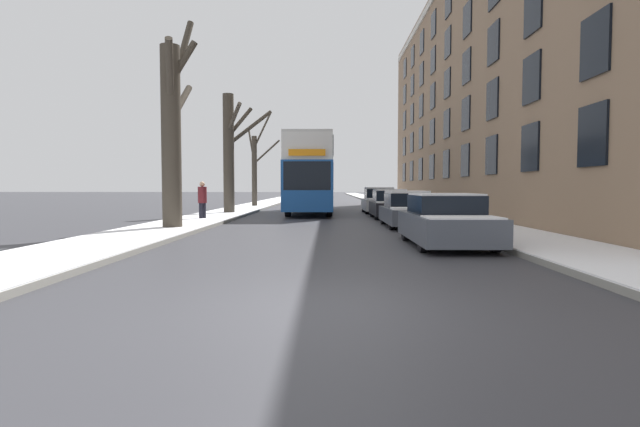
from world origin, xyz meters
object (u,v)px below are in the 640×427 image
Objects in this scene: bare_tree_left_1 at (230,151)px; parked_car_0 at (446,221)px; parked_car_1 at (407,210)px; pedestrian_left_sidewalk at (202,200)px; bare_tree_left_2 at (255,167)px; double_decker_bus at (311,172)px; parked_car_2 at (390,205)px; parked_car_3 at (379,201)px; bare_tree_left_0 at (172,129)px.

parked_car_0 is at bearing -59.68° from bare_tree_left_1.
bare_tree_left_1 is 1.47× the size of parked_car_1.
bare_tree_left_2 is at bearing 29.52° from pedestrian_left_sidewalk.
pedestrian_left_sidewalk is at bearing 133.64° from parked_car_0.
double_decker_bus reaches higher than parked_car_2.
parked_car_0 is 1.05× the size of parked_car_3.
pedestrian_left_sidewalk is at bearing -137.81° from parked_car_3.
parked_car_0 is at bearing -106.27° from pedestrian_left_sidewalk.
bare_tree_left_1 is 1.52× the size of parked_car_0.
bare_tree_left_1 is 1.61× the size of parked_car_2.
bare_tree_left_0 is at bearing -123.65° from parked_car_3.
parked_car_2 reaches higher than parked_car_1.
pedestrian_left_sidewalk is at bearing 162.60° from parked_car_1.
parked_car_1 is (8.55, -18.09, -2.43)m from bare_tree_left_2.
double_decker_bus is at bearing 131.24° from parked_car_2.
parked_car_1 is 9.13m from pedestrian_left_sidewalk.
parked_car_1 is at bearing -43.67° from bare_tree_left_1.
bare_tree_left_0 is 15.59m from parked_car_3.
parked_car_3 is (8.55, -7.47, -2.37)m from bare_tree_left_2.
parked_car_3 is 2.32× the size of pedestrian_left_sidewalk.
pedestrian_left_sidewalk is at bearing 92.55° from bare_tree_left_0.
bare_tree_left_1 is 9.29m from parked_car_3.
bare_tree_left_1 reaches higher than parked_car_2.
double_decker_bus is at bearing -1.89° from pedestrian_left_sidewalk.
parked_car_2 is 5.18m from parked_car_3.
bare_tree_left_1 is 0.59× the size of double_decker_bus.
parked_car_1 is at bearing 90.00° from parked_car_0.
parked_car_1 is 1.10× the size of parked_car_2.
double_decker_bus reaches higher than pedestrian_left_sidewalk.
parked_car_3 is at bearing -41.14° from bare_tree_left_2.
parked_car_0 is 0.96× the size of parked_car_1.
parked_car_0 is 1.06× the size of parked_car_2.
parked_car_0 is 11.85m from parked_car_2.
parked_car_3 is at bearing 90.00° from parked_car_2.
parked_car_3 is at bearing 90.00° from parked_car_1.
bare_tree_left_1 is at bearing -155.17° from double_decker_bus.
bare_tree_left_2 is at bearing 90.18° from bare_tree_left_0.
pedestrian_left_sidewalk is at bearing -121.98° from double_decker_bus.
parked_car_3 reaches higher than parked_car_2.
bare_tree_left_2 is 1.66× the size of parked_car_0.
parked_car_0 is 17.02m from parked_car_3.
parked_car_1 is 2.53× the size of pedestrian_left_sidewalk.
bare_tree_left_2 reaches higher than pedestrian_left_sidewalk.
bare_tree_left_0 is 1.76× the size of parked_car_0.
bare_tree_left_0 reaches higher than parked_car_2.
parked_car_0 is at bearing -90.00° from parked_car_3.
parked_car_2 is (8.47, -2.65, -2.88)m from bare_tree_left_1.
bare_tree_left_0 is 11.75m from parked_car_2.
parked_car_0 is at bearing -76.08° from double_decker_bus.
pedestrian_left_sidewalk is (-0.15, -15.37, -2.09)m from bare_tree_left_2.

